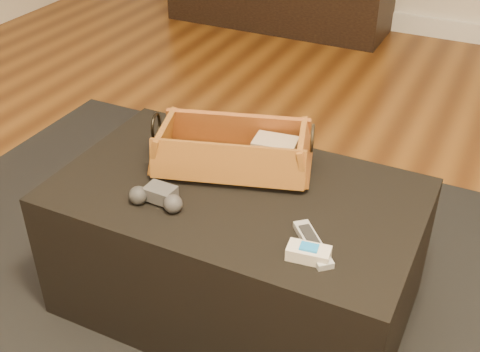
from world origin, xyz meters
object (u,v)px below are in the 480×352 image
at_px(game_controller, 157,197).
at_px(ottoman, 237,248).
at_px(silver_remote, 313,244).
at_px(cream_gadget, 309,253).
at_px(wicker_basket, 233,152).
at_px(tv_remote, 224,161).

bearing_deg(game_controller, ottoman, 45.64).
xyz_separation_m(silver_remote, cream_gadget, (0.01, -0.04, 0.01)).
xyz_separation_m(wicker_basket, cream_gadget, (0.34, -0.28, -0.04)).
relative_size(ottoman, silver_remote, 6.47).
xyz_separation_m(ottoman, silver_remote, (0.27, -0.14, 0.22)).
relative_size(wicker_basket, silver_remote, 3.17).
relative_size(wicker_basket, cream_gadget, 4.61).
distance_m(game_controller, silver_remote, 0.43).
xyz_separation_m(ottoman, tv_remote, (-0.08, 0.07, 0.24)).
bearing_deg(cream_gadget, wicker_basket, 140.30).
distance_m(ottoman, tv_remote, 0.26).
xyz_separation_m(tv_remote, silver_remote, (0.35, -0.21, -0.02)).
height_order(game_controller, silver_remote, game_controller).
height_order(ottoman, cream_gadget, cream_gadget).
height_order(ottoman, tv_remote, tv_remote).
xyz_separation_m(game_controller, cream_gadget, (0.43, -0.03, -0.01)).
bearing_deg(silver_remote, ottoman, 152.83).
bearing_deg(wicker_basket, silver_remote, -35.36).
bearing_deg(cream_gadget, silver_remote, 96.87).
distance_m(tv_remote, silver_remote, 0.41).
bearing_deg(ottoman, silver_remote, -27.17).
xyz_separation_m(tv_remote, wicker_basket, (0.02, 0.02, 0.02)).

